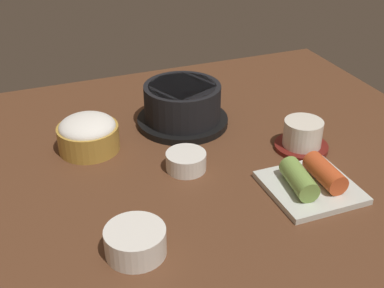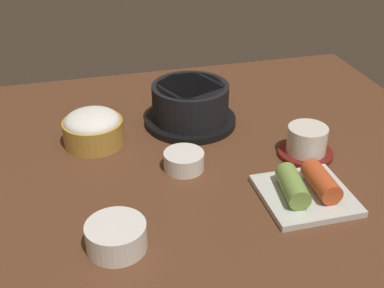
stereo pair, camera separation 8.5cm
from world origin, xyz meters
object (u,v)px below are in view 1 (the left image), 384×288
at_px(tea_cup_with_saucer, 302,136).
at_px(rice_bowl, 88,133).
at_px(side_bowl_near, 135,241).
at_px(stone_pot, 182,105).
at_px(kimchi_plate, 311,182).
at_px(banchan_cup_center, 183,161).

bearing_deg(tea_cup_with_saucer, rice_bowl, 158.95).
bearing_deg(rice_bowl, side_bowl_near, -89.36).
xyz_separation_m(stone_pot, tea_cup_with_saucer, (0.16, -0.16, -0.01)).
height_order(tea_cup_with_saucer, kimchi_plate, tea_cup_with_saucer).
relative_size(stone_pot, side_bowl_near, 2.14).
distance_m(rice_bowl, banchan_cup_center, 0.18).
bearing_deg(stone_pot, rice_bowl, -170.94).
bearing_deg(kimchi_plate, side_bowl_near, -172.64).
distance_m(kimchi_plate, side_bowl_near, 0.29).
relative_size(tea_cup_with_saucer, banchan_cup_center, 1.41).
relative_size(tea_cup_with_saucer, side_bowl_near, 1.16).
distance_m(banchan_cup_center, side_bowl_near, 0.21).
height_order(stone_pot, kimchi_plate, stone_pot).
distance_m(tea_cup_with_saucer, kimchi_plate, 0.13).
relative_size(rice_bowl, kimchi_plate, 0.80).
xyz_separation_m(tea_cup_with_saucer, kimchi_plate, (-0.05, -0.11, -0.01)).
height_order(rice_bowl, tea_cup_with_saucer, rice_bowl).
bearing_deg(banchan_cup_center, kimchi_plate, -37.75).
height_order(tea_cup_with_saucer, banchan_cup_center, tea_cup_with_saucer).
xyz_separation_m(kimchi_plate, side_bowl_near, (-0.29, -0.04, 0.00)).
bearing_deg(rice_bowl, stone_pot, 9.06).
distance_m(banchan_cup_center, kimchi_plate, 0.21).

